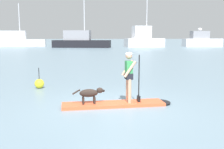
% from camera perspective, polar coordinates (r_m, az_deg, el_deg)
% --- Properties ---
extents(ground_plane, '(400.00, 400.00, 0.00)m').
position_cam_1_polar(ground_plane, '(8.82, 0.31, -6.74)').
color(ground_plane, slate).
extents(paddleboard, '(3.72, 1.15, 0.10)m').
position_cam_1_polar(paddleboard, '(8.85, 1.78, -6.36)').
color(paddleboard, '#E55933').
rests_on(paddleboard, ground_plane).
extents(person_paddler, '(0.63, 0.52, 1.66)m').
position_cam_1_polar(person_paddler, '(8.71, 3.73, 0.17)').
color(person_paddler, tan).
rests_on(person_paddler, paddleboard).
extents(dog, '(1.07, 0.29, 0.53)m').
position_cam_1_polar(dog, '(8.62, -4.71, -4.07)').
color(dog, '#2D231E').
rests_on(dog, paddleboard).
extents(moored_boat_far_starboard, '(12.43, 4.25, 9.38)m').
position_cam_1_polar(moored_boat_far_starboard, '(63.16, -19.97, 6.92)').
color(moored_boat_far_starboard, silver).
rests_on(moored_boat_far_starboard, ground_plane).
extents(moored_boat_starboard, '(11.68, 4.59, 9.15)m').
position_cam_1_polar(moored_boat_starboard, '(53.05, -6.83, 7.16)').
color(moored_boat_starboard, black).
rests_on(moored_boat_starboard, ground_plane).
extents(moored_boat_center, '(8.57, 4.66, 9.72)m').
position_cam_1_polar(moored_boat_center, '(55.81, 6.82, 7.58)').
color(moored_boat_center, silver).
rests_on(moored_boat_center, ground_plane).
extents(moored_boat_far_port, '(8.40, 3.16, 4.00)m').
position_cam_1_polar(moored_boat_far_port, '(60.75, 18.76, 6.94)').
color(moored_boat_far_port, white).
rests_on(moored_boat_far_port, ground_plane).
extents(marker_buoy, '(0.41, 0.41, 0.91)m').
position_cam_1_polar(marker_buoy, '(12.09, -15.42, -1.90)').
color(marker_buoy, yellow).
rests_on(marker_buoy, ground_plane).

